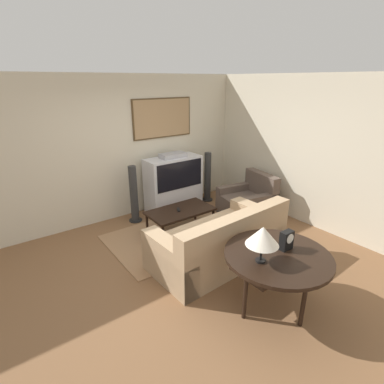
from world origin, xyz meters
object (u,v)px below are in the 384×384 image
armchair (248,202)px  mantel_clock (286,240)px  coffee_table (181,212)px  table_lamp (263,236)px  console_table (278,259)px  speaker_tower_right (208,178)px  couch (220,242)px  tv (174,184)px  speaker_tower_left (134,196)px

armchair → mantel_clock: 2.58m
coffee_table → table_lamp: size_ratio=2.73×
armchair → table_lamp: size_ratio=2.46×
console_table → mantel_clock: (0.16, 0.02, 0.18)m
table_lamp → speaker_tower_right: bearing=60.0°
couch → coffee_table: size_ratio=1.78×
mantel_clock → speaker_tower_right: 3.40m
mantel_clock → table_lamp: bearing=179.8°
tv → speaker_tower_left: size_ratio=1.11×
armchair → speaker_tower_right: bearing=-161.2°
table_lamp → speaker_tower_right: size_ratio=0.38×
armchair → console_table: (-1.68, -2.03, 0.39)m
speaker_tower_right → couch: bearing=-124.9°
coffee_table → mantel_clock: (0.01, -2.17, 0.43)m
armchair → speaker_tower_right: 1.14m
console_table → speaker_tower_right: bearing=64.1°
armchair → coffee_table: armchair is taller
armchair → coffee_table: (-1.53, 0.16, 0.13)m
tv → coffee_table: (-0.47, -0.93, -0.17)m
tv → armchair: tv is taller
tv → coffee_table: size_ratio=1.06×
tv → console_table: 3.19m
tv → couch: size_ratio=0.59×
couch → console_table: bearing=81.9°
armchair → table_lamp: table_lamp is taller
table_lamp → speaker_tower_right: 3.62m
tv → coffee_table: bearing=-116.6°
armchair → speaker_tower_left: (-1.97, 1.09, 0.25)m
coffee_table → table_lamp: 2.30m
couch → console_table: couch is taller
table_lamp → speaker_tower_right: table_lamp is taller
tv → couch: 2.10m
couch → speaker_tower_left: size_ratio=1.86×
coffee_table → speaker_tower_left: 1.03m
coffee_table → table_lamp: table_lamp is taller
couch → tv: bearing=-106.4°
speaker_tower_left → coffee_table: bearing=-64.9°
table_lamp → tv: bearing=74.0°
tv → mantel_clock: bearing=-98.3°
couch → mantel_clock: bearing=90.2°
console_table → mantel_clock: size_ratio=5.29×
speaker_tower_left → mantel_clock: bearing=-81.8°
table_lamp → speaker_tower_left: table_lamp is taller
console_table → table_lamp: table_lamp is taller
table_lamp → speaker_tower_left: 3.14m
tv → table_lamp: size_ratio=2.89×
mantel_clock → speaker_tower_right: bearing=66.4°
armchair → mantel_clock: size_ratio=4.50×
couch → speaker_tower_right: 2.47m
armchair → couch: bearing=-49.4°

